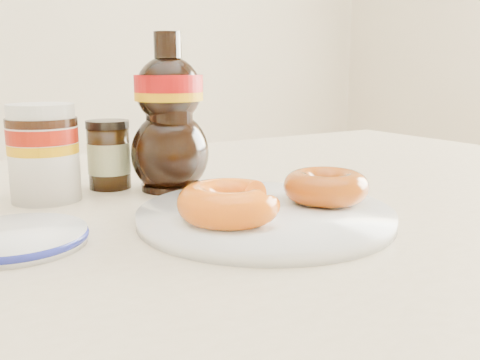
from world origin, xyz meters
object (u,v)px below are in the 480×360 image
donut_bitten (229,203)px  nutella_jar (43,149)px  plate (265,215)px  dining_table (211,270)px  donut_whole (326,186)px  blue_rim_saucer (15,238)px  syrup_bottle (169,113)px  dark_jar (109,155)px

donut_bitten → nutella_jar: nutella_jar is taller
plate → nutella_jar: bearing=128.9°
dining_table → donut_whole: bearing=-48.9°
dining_table → plate: 0.13m
donut_whole → plate: bearing=175.3°
donut_whole → blue_rim_saucer: (-0.31, 0.06, -0.02)m
plate → blue_rim_saucer: same height
donut_whole → syrup_bottle: bearing=116.4°
nutella_jar → donut_whole: bearing=-41.5°
donut_bitten → nutella_jar: (-0.12, 0.23, 0.03)m
nutella_jar → blue_rim_saucer: size_ratio=0.90×
donut_bitten → syrup_bottle: 0.22m
donut_bitten → donut_whole: bearing=-8.6°
plate → syrup_bottle: 0.21m
syrup_bottle → donut_bitten: bearing=-98.9°
dining_table → donut_bitten: (-0.04, -0.11, 0.11)m
plate → syrup_bottle: syrup_bottle is taller
donut_bitten → blue_rim_saucer: bearing=145.8°
donut_whole → dark_jar: dark_jar is taller
donut_whole → dark_jar: size_ratio=1.04×
nutella_jar → blue_rim_saucer: bearing=-111.3°
dining_table → blue_rim_saucer: bearing=-169.8°
donut_whole → dark_jar: 0.29m
dining_table → nutella_jar: bearing=143.5°
donut_bitten → donut_whole: size_ratio=1.07×
plate → syrup_bottle: bearing=96.3°
donut_whole → nutella_jar: nutella_jar is taller
donut_bitten → blue_rim_saucer: 0.20m
syrup_bottle → dark_jar: (-0.07, 0.05, -0.06)m
dining_table → donut_whole: (0.09, -0.10, 0.11)m
dining_table → plate: size_ratio=5.28×
dining_table → syrup_bottle: 0.21m
donut_bitten → dark_jar: dark_jar is taller
dark_jar → plate: bearing=-70.2°
nutella_jar → syrup_bottle: syrup_bottle is taller
donut_whole → donut_bitten: bearing=-175.9°
dark_jar → donut_bitten: bearing=-82.5°
plate → blue_rim_saucer: size_ratio=2.06×
dining_table → syrup_bottle: size_ratio=7.00×
syrup_bottle → donut_whole: bearing=-63.6°
plate → donut_bitten: donut_bitten is taller
dining_table → donut_bitten: 0.16m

